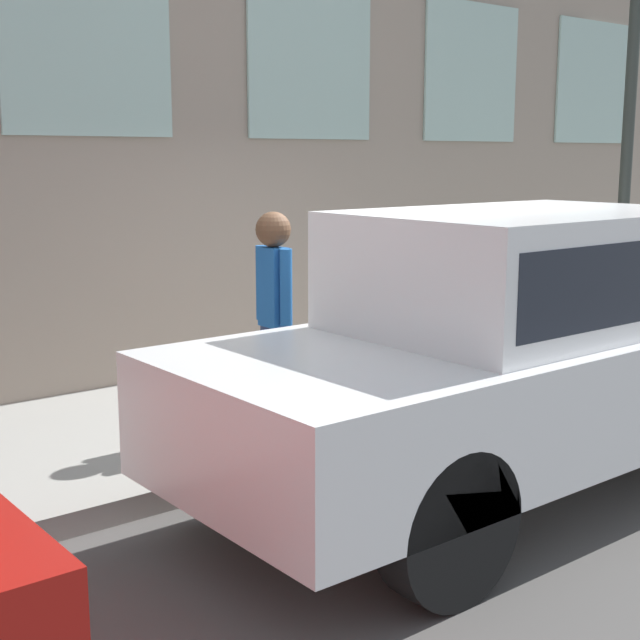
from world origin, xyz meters
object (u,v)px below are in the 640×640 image
Objects in this scene: fire_hydrant at (363,361)px; street_lamp at (633,49)px; person at (274,300)px; parked_car_white_near at (526,339)px.

fire_hydrant is 4.49m from street_lamp.
fire_hydrant is 0.17× the size of street_lamp.
person is 4.88m from street_lamp.
parked_car_white_near is (-1.72, -0.80, -0.12)m from person.
fire_hydrant is at bearing 113.68° from person.
street_lamp reaches higher than parked_car_white_near.
fire_hydrant is 0.99m from person.
street_lamp is at bearing 120.14° from person.
person is (0.10, 0.80, 0.57)m from fire_hydrant.
person is 0.33× the size of street_lamp.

